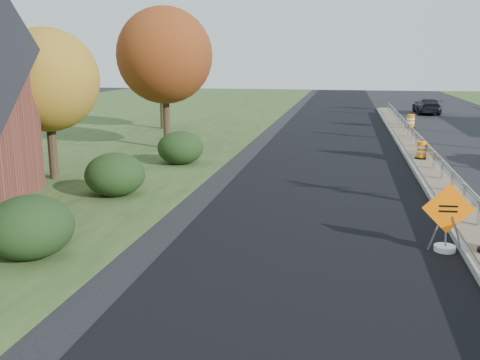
% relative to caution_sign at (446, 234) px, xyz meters
% --- Properties ---
extents(ground, '(140.00, 140.00, 0.00)m').
position_rel_caution_sign_xyz_m(ground, '(1.15, 3.69, -0.44)').
color(ground, black).
rests_on(ground, ground).
extents(milled_overlay, '(7.20, 120.00, 0.01)m').
position_rel_caution_sign_xyz_m(milled_overlay, '(-3.25, 13.69, -0.43)').
color(milled_overlay, black).
rests_on(milled_overlay, ground).
extents(median, '(1.60, 55.00, 0.23)m').
position_rel_caution_sign_xyz_m(median, '(1.15, 11.69, -0.33)').
color(median, gray).
rests_on(median, ground).
extents(guardrail, '(0.10, 46.15, 0.72)m').
position_rel_caution_sign_xyz_m(guardrail, '(1.15, 12.69, 0.29)').
color(guardrail, silver).
rests_on(guardrail, median).
extents(hedge_south, '(2.09, 2.09, 1.52)m').
position_rel_caution_sign_xyz_m(hedge_south, '(-9.85, -2.31, 0.32)').
color(hedge_south, black).
rests_on(hedge_south, ground).
extents(hedge_mid, '(2.09, 2.09, 1.52)m').
position_rel_caution_sign_xyz_m(hedge_mid, '(-10.35, 3.69, 0.32)').
color(hedge_mid, black).
rests_on(hedge_mid, ground).
extents(hedge_north, '(2.09, 2.09, 1.52)m').
position_rel_caution_sign_xyz_m(hedge_north, '(-9.85, 9.69, 0.32)').
color(hedge_north, black).
rests_on(hedge_north, ground).
extents(tree_near_yellow, '(3.96, 3.96, 5.88)m').
position_rel_caution_sign_xyz_m(tree_near_yellow, '(-13.85, 5.69, 3.45)').
color(tree_near_yellow, '#473523').
rests_on(tree_near_yellow, ground).
extents(tree_near_red, '(4.95, 4.95, 7.35)m').
position_rel_caution_sign_xyz_m(tree_near_red, '(-11.85, 13.69, 4.42)').
color(tree_near_red, '#473523').
rests_on(tree_near_red, ground).
extents(tree_near_back, '(4.29, 4.29, 6.37)m').
position_rel_caution_sign_xyz_m(tree_near_back, '(-14.85, 21.69, 3.77)').
color(tree_near_back, '#473523').
rests_on(tree_near_back, ground).
extents(caution_sign, '(1.25, 0.52, 1.73)m').
position_rel_caution_sign_xyz_m(caution_sign, '(0.00, 0.00, 0.00)').
color(caution_sign, white).
rests_on(caution_sign, ground).
extents(barrel_median_mid, '(0.54, 0.54, 0.79)m').
position_rel_caution_sign_xyz_m(barrel_median_mid, '(0.92, 11.91, 0.17)').
color(barrel_median_mid, black).
rests_on(barrel_median_mid, median).
extents(barrel_median_far, '(0.62, 0.62, 0.91)m').
position_rel_caution_sign_xyz_m(barrel_median_far, '(1.70, 23.49, 0.23)').
color(barrel_median_far, black).
rests_on(barrel_median_far, median).
extents(car_dark_far, '(2.07, 4.83, 1.39)m').
position_rel_caution_sign_xyz_m(car_dark_far, '(4.47, 36.33, 0.25)').
color(car_dark_far, black).
rests_on(car_dark_far, ground).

